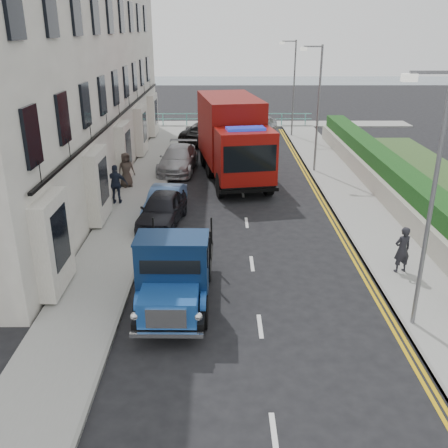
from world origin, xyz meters
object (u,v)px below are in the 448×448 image
(red_lorry, at_px, (233,137))
(pedestrian_east_near, at_px, (402,250))
(lamp_near, at_px, (429,191))
(lamp_mid, at_px, (317,102))
(parked_car_front, at_px, (162,209))
(bedford_lorry, at_px, (174,277))
(lamp_far, at_px, (292,83))

(red_lorry, bearing_deg, pedestrian_east_near, -74.58)
(lamp_near, distance_m, red_lorry, 15.70)
(lamp_near, distance_m, pedestrian_east_near, 4.46)
(lamp_mid, distance_m, parked_car_front, 11.73)
(bedford_lorry, relative_size, red_lorry, 0.60)
(bedford_lorry, bearing_deg, lamp_far, 76.04)
(lamp_near, bearing_deg, lamp_mid, 90.00)
(red_lorry, relative_size, pedestrian_east_near, 5.30)
(pedestrian_east_near, bearing_deg, bedford_lorry, 1.66)
(lamp_far, height_order, pedestrian_east_near, lamp_far)
(pedestrian_east_near, bearing_deg, lamp_near, 60.35)
(lamp_mid, height_order, bedford_lorry, lamp_mid)
(lamp_far, xyz_separation_m, pedestrian_east_near, (0.80, -22.86, -3.06))
(lamp_near, height_order, bedford_lorry, lamp_near)
(parked_car_front, relative_size, pedestrian_east_near, 2.46)
(red_lorry, relative_size, parked_car_front, 2.15)
(lamp_near, height_order, lamp_mid, same)
(parked_car_front, bearing_deg, lamp_near, -37.99)
(lamp_near, bearing_deg, bedford_lorry, 172.69)
(bedford_lorry, xyz_separation_m, red_lorry, (2.00, 14.05, 1.20))
(lamp_near, height_order, parked_car_front, lamp_near)
(lamp_mid, relative_size, parked_car_front, 1.75)
(lamp_far, bearing_deg, parked_car_front, -113.22)
(bedford_lorry, bearing_deg, lamp_mid, 67.15)
(lamp_mid, xyz_separation_m, pedestrian_east_near, (0.80, -12.86, -3.06))
(lamp_mid, bearing_deg, pedestrian_east_near, -86.45)
(lamp_far, relative_size, pedestrian_east_near, 4.30)
(lamp_mid, relative_size, pedestrian_east_near, 4.30)
(red_lorry, xyz_separation_m, pedestrian_east_near, (5.45, -11.76, -1.38))
(lamp_far, height_order, red_lorry, lamp_far)
(red_lorry, bearing_deg, lamp_near, -82.10)
(lamp_mid, height_order, lamp_far, same)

